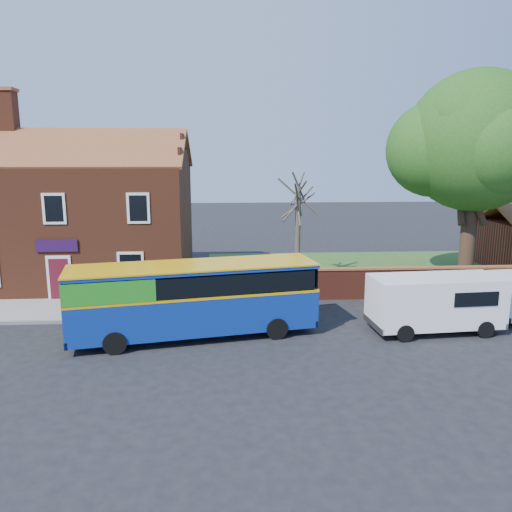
{
  "coord_description": "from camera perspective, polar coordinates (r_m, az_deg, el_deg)",
  "views": [
    {
      "loc": [
        1.24,
        -16.95,
        7.09
      ],
      "look_at": [
        2.57,
        5.0,
        2.66
      ],
      "focal_mm": 35.0,
      "sensor_mm": 36.0,
      "label": 1
    }
  ],
  "objects": [
    {
      "name": "ground",
      "position": [
        18.42,
        -7.2,
        -11.35
      ],
      "size": [
        120.0,
        120.0,
        0.0
      ],
      "primitive_type": "plane",
      "color": "black",
      "rests_on": "ground"
    },
    {
      "name": "pavement",
      "position": [
        25.16,
        -22.55,
        -5.74
      ],
      "size": [
        18.0,
        3.5,
        0.12
      ],
      "primitive_type": "cube",
      "color": "gray",
      "rests_on": "ground"
    },
    {
      "name": "kerb",
      "position": [
        23.59,
        -23.92,
        -6.95
      ],
      "size": [
        18.0,
        0.15,
        0.14
      ],
      "primitive_type": "cube",
      "color": "slate",
      "rests_on": "ground"
    },
    {
      "name": "grass_strip",
      "position": [
        32.95,
        17.55,
        -1.55
      ],
      "size": [
        26.0,
        12.0,
        0.04
      ],
      "primitive_type": "cube",
      "color": "#426B28",
      "rests_on": "ground"
    },
    {
      "name": "shop_building",
      "position": [
        29.86,
        -19.54,
        3.65
      ],
      "size": [
        12.3,
        8.13,
        10.5
      ],
      "color": "brown",
      "rests_on": "ground"
    },
    {
      "name": "boundary_wall",
      "position": [
        27.41,
        22.07,
        -2.71
      ],
      "size": [
        22.0,
        0.38,
        1.6
      ],
      "color": "maroon",
      "rests_on": "ground"
    },
    {
      "name": "bus",
      "position": [
        19.84,
        -7.97,
        -4.59
      ],
      "size": [
        9.91,
        4.24,
        2.93
      ],
      "rotation": [
        0.0,
        0.0,
        0.19
      ],
      "color": "navy",
      "rests_on": "ground"
    },
    {
      "name": "van_near",
      "position": [
        21.66,
        19.82,
        -4.86
      ],
      "size": [
        5.37,
        2.48,
        2.3
      ],
      "rotation": [
        0.0,
        0.0,
        0.07
      ],
      "color": "white",
      "rests_on": "ground"
    },
    {
      "name": "large_tree",
      "position": [
        30.18,
        23.78,
        11.44
      ],
      "size": [
        9.54,
        7.55,
        11.64
      ],
      "color": "black",
      "rests_on": "ground"
    },
    {
      "name": "bare_tree",
      "position": [
        28.63,
        4.79,
        3.19
      ],
      "size": [
        2.21,
        2.64,
        5.9
      ],
      "color": "#4C4238",
      "rests_on": "ground"
    }
  ]
}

